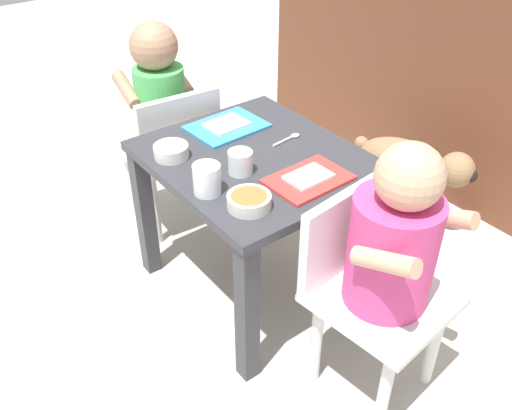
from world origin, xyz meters
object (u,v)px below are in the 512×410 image
object	(u,v)px
spoon_by_left_tray	(289,138)
cereal_bowl_left_side	(249,201)
seated_child_left	(163,106)
dog	(408,168)
food_tray_right	(308,179)
food_tray_left	(227,126)
dining_table	(256,183)
water_cup_left	(240,164)
cereal_bowl_right_side	(171,151)
water_cup_right	(207,181)
seated_child_right	(388,248)

from	to	relation	value
spoon_by_left_tray	cereal_bowl_left_side	bearing A→B (deg)	-55.31
seated_child_left	dog	xyz separation A→B (m)	(0.48, 0.64, -0.22)
food_tray_right	food_tray_left	bearing A→B (deg)	180.00
dining_table	food_tray_right	bearing A→B (deg)	9.12
water_cup_left	cereal_bowl_right_side	distance (m)	0.19
dining_table	dog	xyz separation A→B (m)	(0.04, 0.61, -0.16)
water_cup_right	cereal_bowl_right_side	distance (m)	0.20
seated_child_right	seated_child_left	bearing A→B (deg)	-177.16
dining_table	cereal_bowl_left_side	size ratio (longest dim) A/B	5.61
dog	spoon_by_left_tray	xyz separation A→B (m)	(-0.05, -0.48, 0.25)
spoon_by_left_tray	food_tray_left	bearing A→B (deg)	-148.28
dog	cereal_bowl_right_side	distance (m)	0.84
cereal_bowl_left_side	spoon_by_left_tray	distance (m)	0.34
dining_table	food_tray_left	world-z (taller)	food_tray_left
dining_table	water_cup_right	distance (m)	0.24
dog	food_tray_left	distance (m)	0.67
food_tray_left	dog	bearing A→B (deg)	70.15
dog	dining_table	bearing A→B (deg)	-93.44
food_tray_right	water_cup_left	xyz separation A→B (m)	(-0.13, -0.11, 0.02)
water_cup_left	cereal_bowl_left_side	size ratio (longest dim) A/B	0.61
water_cup_left	spoon_by_left_tray	xyz separation A→B (m)	(-0.06, 0.20, -0.02)
cereal_bowl_left_side	spoon_by_left_tray	bearing A→B (deg)	124.69
dog	food_tray_left	size ratio (longest dim) A/B	1.92
cereal_bowl_right_side	spoon_by_left_tray	size ratio (longest dim) A/B	0.91
food_tray_right	water_cup_left	distance (m)	0.17
food_tray_left	water_cup_left	distance (m)	0.24
seated_child_right	dog	world-z (taller)	seated_child_right
food_tray_right	dog	bearing A→B (deg)	103.24
spoon_by_left_tray	water_cup_right	bearing A→B (deg)	-75.12
dog	cereal_bowl_left_side	xyz separation A→B (m)	(0.14, -0.76, 0.26)
food_tray_left	water_cup_left	world-z (taller)	water_cup_left
water_cup_left	cereal_bowl_right_side	size ratio (longest dim) A/B	0.68
food_tray_right	water_cup_left	size ratio (longest dim) A/B	3.26
dog	cereal_bowl_left_side	size ratio (longest dim) A/B	4.07
food_tray_left	seated_child_right	bearing A→B (deg)	-1.12
dog	food_tray_left	bearing A→B (deg)	-109.85
water_cup_right	cereal_bowl_right_side	xyz separation A→B (m)	(-0.19, 0.02, -0.01)
water_cup_left	dining_table	bearing A→B (deg)	117.79
dog	cereal_bowl_left_side	distance (m)	0.82
food_tray_left	cereal_bowl_left_side	xyz separation A→B (m)	(0.35, -0.18, 0.01)
seated_child_left	cereal_bowl_left_side	size ratio (longest dim) A/B	6.81
food_tray_left	food_tray_right	distance (m)	0.35
dog	food_tray_right	xyz separation A→B (m)	(0.14, -0.58, 0.25)
food_tray_right	spoon_by_left_tray	bearing A→B (deg)	152.97
seated_child_left	seated_child_right	world-z (taller)	seated_child_left
water_cup_right	spoon_by_left_tray	world-z (taller)	water_cup_right
water_cup_left	water_cup_right	world-z (taller)	water_cup_right
dining_table	dog	world-z (taller)	dining_table
water_cup_right	seated_child_left	bearing A→B (deg)	162.08
spoon_by_left_tray	dog	bearing A→B (deg)	83.74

